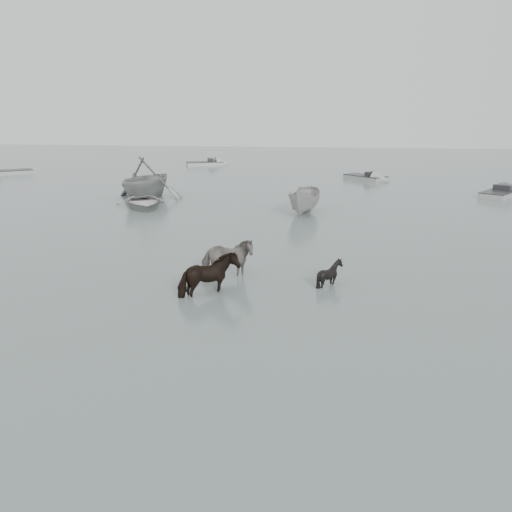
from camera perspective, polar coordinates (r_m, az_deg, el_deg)
name	(u,v)px	position (r m, az deg, el deg)	size (l,w,h in m)	color
ground	(233,303)	(15.09, -2.61, -5.40)	(140.00, 140.00, 0.00)	slate
pony_pinto	(227,254)	(17.29, -3.34, 0.23)	(0.87, 1.91, 1.61)	black
pony_dark	(209,271)	(15.52, -5.34, -1.66)	(1.60, 1.37, 1.62)	black
pony_black	(330,269)	(16.67, 8.45, -1.46)	(0.88, 0.99, 1.09)	black
rowboat_lead	(143,200)	(30.92, -12.80, 6.23)	(2.98, 4.18, 0.86)	#A4A3A0
rowboat_trail	(146,177)	(34.11, -12.44, 8.85)	(4.70, 5.45, 2.87)	gray
boat_small	(305,200)	(28.46, 5.62, 6.43)	(1.51, 4.02, 1.55)	#A3A39F
skiff_port	(499,191)	(37.82, 26.05, 6.66)	(4.54, 1.60, 0.75)	#989A98
skiff_outer	(5,170)	(51.96, -26.74, 8.73)	(6.27, 1.60, 0.75)	#A3A39F
skiff_mid	(366,175)	(43.81, 12.41, 8.99)	(5.00, 1.60, 0.75)	gray
skiff_far	(205,162)	(55.04, -5.87, 10.66)	(5.36, 1.60, 0.75)	#AEB0AE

